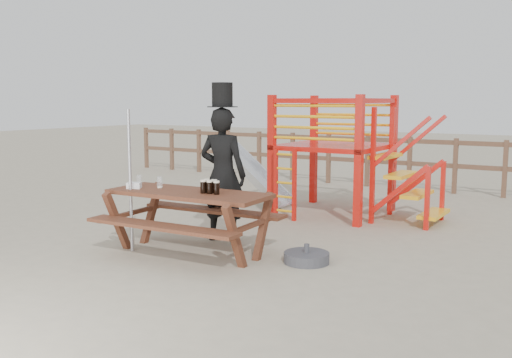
# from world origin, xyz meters

# --- Properties ---
(ground) EXTENTS (60.00, 60.00, 0.00)m
(ground) POSITION_xyz_m (0.00, 0.00, 0.00)
(ground) COLOR tan
(ground) RESTS_ON ground
(back_fence) EXTENTS (15.09, 0.09, 1.20)m
(back_fence) POSITION_xyz_m (0.00, 7.00, 0.74)
(back_fence) COLOR brown
(back_fence) RESTS_ON ground
(playground_fort) EXTENTS (4.71, 1.84, 2.10)m
(playground_fort) POSITION_xyz_m (0.12, 3.58, 1.07)
(playground_fort) COLOR red
(playground_fort) RESTS_ON ground
(picnic_table) EXTENTS (2.24, 1.61, 0.83)m
(picnic_table) POSITION_xyz_m (-0.23, 0.08, 0.53)
(picnic_table) COLOR brown
(picnic_table) RESTS_ON ground
(man_with_hat) EXTENTS (0.76, 0.57, 2.25)m
(man_with_hat) POSITION_xyz_m (-0.28, 0.92, 1.01)
(man_with_hat) COLOR black
(man_with_hat) RESTS_ON ground
(metal_pole) EXTENTS (0.04, 0.04, 1.89)m
(metal_pole) POSITION_xyz_m (-0.98, -0.21, 0.95)
(metal_pole) COLOR #B2B2B7
(metal_pole) RESTS_ON ground
(parasol_base) EXTENTS (0.57, 0.57, 0.24)m
(parasol_base) POSITION_xyz_m (1.26, 0.54, 0.07)
(parasol_base) COLOR #3C3C41
(parasol_base) RESTS_ON ground
(paper_bag) EXTENTS (0.23, 0.21, 0.08)m
(paper_bag) POSITION_xyz_m (-1.02, -0.11, 0.87)
(paper_bag) COLOR white
(paper_bag) RESTS_ON picnic_table
(stout_pints) EXTENTS (0.28, 0.18, 0.17)m
(stout_pints) POSITION_xyz_m (0.10, 0.11, 0.92)
(stout_pints) COLOR black
(stout_pints) RESTS_ON picnic_table
(empty_glasses) EXTENTS (0.44, 0.09, 0.15)m
(empty_glasses) POSITION_xyz_m (-0.94, 0.11, 0.90)
(empty_glasses) COLOR silver
(empty_glasses) RESTS_ON picnic_table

